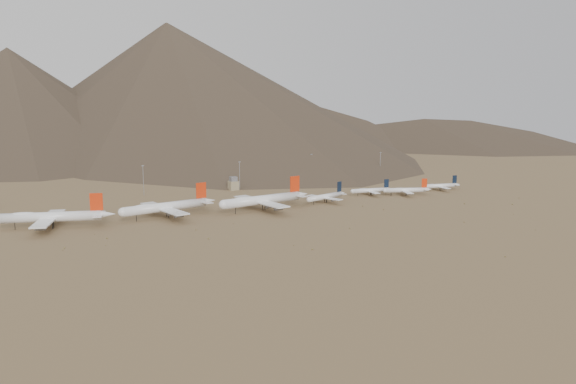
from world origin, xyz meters
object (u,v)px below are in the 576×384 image
widebody_centre (166,207)px  widebody_east (263,200)px  widebody_west (51,217)px  narrowbody_a (326,196)px  control_tower (233,184)px  narrowbody_b (371,190)px

widebody_centre → widebody_east: size_ratio=0.94×
widebody_west → narrowbody_a: (200.10, -5.60, -2.57)m
widebody_centre → control_tower: 126.16m
widebody_east → narrowbody_a: (58.01, 4.96, -3.04)m
widebody_centre → narrowbody_a: bearing=-11.7°
widebody_west → widebody_east: 142.48m
widebody_west → control_tower: (161.34, 88.50, -2.14)m
widebody_west → widebody_east: bearing=13.9°
widebody_east → control_tower: (19.26, 99.06, -2.61)m
widebody_west → widebody_east: widebody_east is taller
widebody_east → narrowbody_a: 58.30m
widebody_centre → narrowbody_b: (179.81, 7.08, -3.23)m
narrowbody_b → narrowbody_a: bearing=-158.0°
widebody_west → control_tower: 184.03m
narrowbody_a → control_tower: bearing=95.5°
widebody_east → narrowbody_a: size_ratio=1.74×
widebody_west → control_tower: size_ratio=5.85×
control_tower → widebody_west: bearing=-151.3°
widebody_west → narrowbody_b: 252.82m
widebody_east → control_tower: 100.95m
narrowbody_a → narrowbody_b: bearing=-4.9°
widebody_west → widebody_centre: widebody_centre is taller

